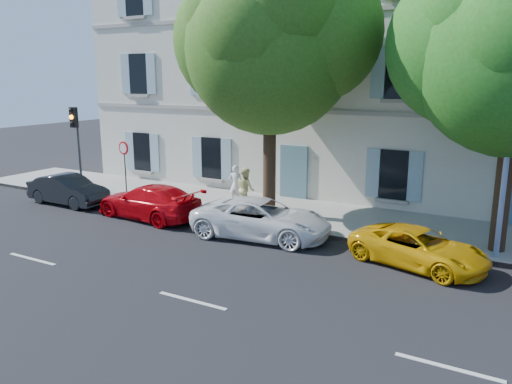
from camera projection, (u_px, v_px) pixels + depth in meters
The scene contains 13 objects.
ground at pixel (268, 253), 15.74m from camera, with size 90.00×90.00×0.00m, color black.
sidewalk at pixel (321, 217), 19.51m from camera, with size 36.00×4.50×0.15m, color #A09E96.
kerb at pixel (298, 231), 17.66m from camera, with size 36.00×0.16×0.16m, color #9E998E.
building at pixel (371, 65), 23.09m from camera, with size 28.00×7.00×12.00m, color beige.
car_dark_sedan at pixel (68, 190), 21.67m from camera, with size 1.36×3.91×1.29m, color black.
car_red_coupe at pixel (149, 202), 19.51m from camera, with size 1.87×4.60×1.34m, color red.
car_white_coupe at pixel (262, 219), 17.14m from camera, with size 2.22×4.81×1.34m, color white.
car_yellow_supercar at pixel (418, 248), 14.52m from camera, with size 1.84×4.00×1.11m, color #E4A609.
tree_left at pixel (270, 49), 18.18m from camera, with size 6.27×6.27×9.72m.
traffic_light at pixel (76, 131), 23.06m from camera, with size 0.33×0.45×3.94m.
road_sign at pixel (124, 158), 21.87m from camera, with size 0.59×0.11×2.55m.
pedestrian_a at pixel (236, 185), 20.90m from camera, with size 0.62×0.41×1.71m, color white.
pedestrian_b at pixel (246, 189), 20.24m from camera, with size 0.83×0.65×1.71m, color #D4D188.
Camera 1 is at (6.94, -13.21, 5.37)m, focal length 35.00 mm.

